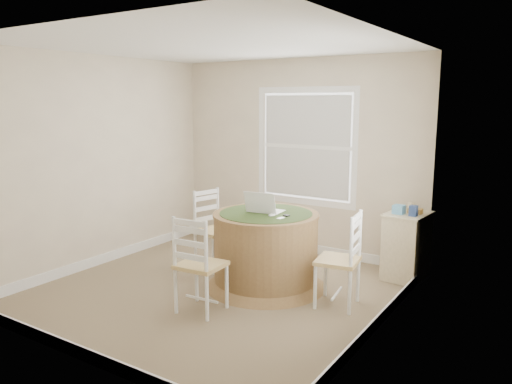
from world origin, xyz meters
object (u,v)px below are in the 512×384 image
Objects in this scene: round_table at (266,247)px; chair_near at (201,265)px; corner_chest at (406,245)px; laptop at (265,209)px; chair_left at (216,230)px; chair_right at (338,260)px.

chair_near is (-0.18, -0.92, 0.02)m from round_table.
round_table is 1.66m from corner_chest.
chair_near is at bearing -119.94° from corner_chest.
laptop is (-0.04, 0.03, 0.42)m from round_table.
chair_near is (0.67, -1.12, 0.00)m from chair_left.
round_table is at bearing -104.64° from chair_near.
chair_near is at bearing -136.33° from chair_left.
laptop is 1.74m from corner_chest.
laptop is at bearing -89.21° from chair_left.
corner_chest is at bearing -128.56° from chair_near.
chair_right is 1.22× the size of corner_chest.
corner_chest is (2.09, 0.91, -0.09)m from chair_left.
round_table is 3.41× the size of laptop.
chair_left is 2.28m from corner_chest.
chair_right is (1.74, -0.27, 0.00)m from chair_left.
chair_near is at bearing -60.19° from chair_right.
chair_left is 0.92m from laptop.
chair_left is 1.31m from chair_near.
chair_left reaches higher than corner_chest.
round_table is 1.42× the size of chair_right.
chair_left is at bearing -62.67° from chair_near.
chair_near is 1.04m from laptop.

